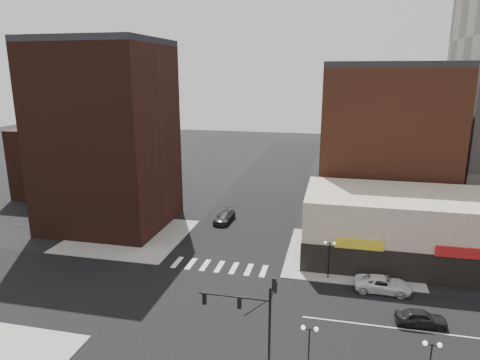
% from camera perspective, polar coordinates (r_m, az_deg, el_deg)
% --- Properties ---
extents(ground, '(240.00, 240.00, 0.00)m').
position_cam_1_polar(ground, '(42.66, -5.70, -16.12)').
color(ground, black).
rests_on(ground, ground).
extents(road_ew, '(200.00, 14.00, 0.02)m').
position_cam_1_polar(road_ew, '(42.66, -5.70, -16.11)').
color(road_ew, black).
rests_on(road_ew, ground).
extents(road_ns, '(14.00, 200.00, 0.02)m').
position_cam_1_polar(road_ns, '(42.65, -5.70, -16.11)').
color(road_ns, black).
rests_on(road_ns, ground).
extents(sidewalk_nw, '(15.00, 15.00, 0.12)m').
position_cam_1_polar(sidewalk_nw, '(59.98, -14.58, -7.20)').
color(sidewalk_nw, gray).
rests_on(sidewalk_nw, ground).
extents(sidewalk_ne, '(15.00, 15.00, 0.12)m').
position_cam_1_polar(sidewalk_ne, '(53.81, 14.52, -9.74)').
color(sidewalk_ne, gray).
rests_on(sidewalk_ne, ground).
extents(building_nw, '(16.00, 15.00, 25.00)m').
position_cam_1_polar(building_nw, '(62.36, -17.31, 5.29)').
color(building_nw, '#321710').
rests_on(building_nw, ground).
extents(building_nw_low, '(20.00, 18.00, 12.00)m').
position_cam_1_polar(building_nw_low, '(83.18, -19.47, 2.67)').
color(building_nw_low, '#321710').
rests_on(building_nw_low, ground).
extents(building_ne_midrise, '(18.00, 15.00, 22.00)m').
position_cam_1_polar(building_ne_midrise, '(65.51, 18.77, 4.25)').
color(building_ne_midrise, brown).
rests_on(building_ne_midrise, ground).
extents(building_ne_row, '(24.20, 12.20, 8.00)m').
position_cam_1_polar(building_ne_row, '(53.76, 21.70, -6.62)').
color(building_ne_row, beige).
rests_on(building_ne_row, ground).
extents(traffic_signal, '(5.59, 3.09, 7.77)m').
position_cam_1_polar(traffic_signal, '(32.01, 2.33, -16.91)').
color(traffic_signal, black).
rests_on(traffic_signal, ground).
extents(street_lamp_se_a, '(1.22, 0.32, 4.16)m').
position_cam_1_polar(street_lamp_se_a, '(32.42, 9.22, -20.17)').
color(street_lamp_se_a, black).
rests_on(street_lamp_se_a, sidewalk_se).
extents(street_lamp_se_b, '(1.22, 0.32, 4.16)m').
position_cam_1_polar(street_lamp_se_b, '(33.12, 24.12, -20.53)').
color(street_lamp_se_b, black).
rests_on(street_lamp_se_b, sidewalk_se).
extents(street_lamp_ne, '(1.22, 0.32, 4.16)m').
position_cam_1_polar(street_lamp_ne, '(46.51, 11.83, -9.15)').
color(street_lamp_ne, black).
rests_on(street_lamp_ne, sidewalk_ne).
extents(white_suv, '(5.62, 2.68, 1.55)m').
position_cam_1_polar(white_suv, '(46.52, 18.53, -13.04)').
color(white_suv, white).
rests_on(white_suv, ground).
extents(dark_sedan_east, '(4.43, 2.10, 1.46)m').
position_cam_1_polar(dark_sedan_east, '(42.12, 22.98, -16.56)').
color(dark_sedan_east, black).
rests_on(dark_sedan_east, ground).
extents(dark_sedan_north, '(2.51, 5.50, 1.56)m').
position_cam_1_polar(dark_sedan_north, '(63.11, -2.09, -4.95)').
color(dark_sedan_north, black).
rests_on(dark_sedan_north, ground).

